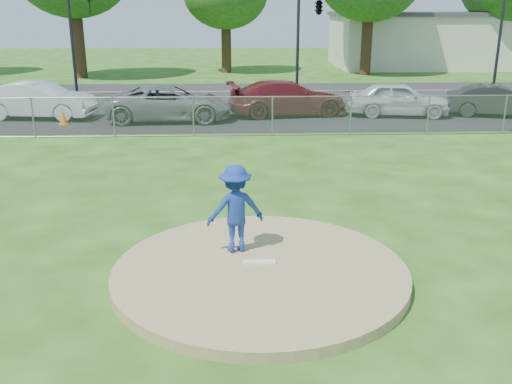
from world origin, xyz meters
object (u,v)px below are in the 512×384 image
at_px(parked_car_white, 39,100).
at_px(parked_car_gray, 170,103).
at_px(commercial_building, 435,39).
at_px(parked_car_darkred, 288,98).
at_px(traffic_cone, 63,117).
at_px(traffic_signal_left, 76,34).
at_px(parked_car_charcoal, 496,101).
at_px(traffic_signal_center, 317,9).
at_px(parked_car_pearl, 399,99).
at_px(pitcher, 235,209).
at_px(traffic_signal_right, 505,33).

distance_m(parked_car_white, parked_car_gray, 5.84).
bearing_deg(commercial_building, parked_car_white, -138.55).
height_order(parked_car_white, parked_car_gray, parked_car_white).
bearing_deg(parked_car_darkred, traffic_cone, 92.31).
bearing_deg(traffic_signal_left, parked_car_charcoal, -17.45).
height_order(parked_car_darkred, parked_car_charcoal, parked_car_darkred).
bearing_deg(commercial_building, parked_car_darkred, -122.84).
bearing_deg(traffic_signal_center, parked_car_pearl, -63.92).
bearing_deg(parked_car_darkred, parked_car_charcoal, -101.94).
distance_m(traffic_signal_center, pitcher, 21.94).
xyz_separation_m(traffic_cone, parked_car_pearl, (14.56, 1.47, 0.44)).
distance_m(pitcher, parked_car_white, 17.37).
relative_size(traffic_signal_center, traffic_cone, 8.60).
relative_size(traffic_signal_center, parked_car_darkred, 1.04).
distance_m(traffic_signal_center, traffic_signal_right, 10.34).
xyz_separation_m(traffic_signal_center, parked_car_charcoal, (7.36, -6.31, -3.90)).
bearing_deg(parked_car_darkred, traffic_signal_right, -73.36).
xyz_separation_m(traffic_signal_right, traffic_cone, (-21.85, -7.56, -3.03)).
distance_m(traffic_signal_center, parked_car_pearl, 7.79).
bearing_deg(parked_car_gray, traffic_signal_center, -47.75).
relative_size(parked_car_white, parked_car_charcoal, 1.15).
height_order(traffic_cone, parked_car_charcoal, parked_car_charcoal).
height_order(commercial_building, parked_car_darkred, commercial_building).
height_order(commercial_building, parked_car_charcoal, commercial_building).
bearing_deg(traffic_signal_right, parked_car_darkred, -154.92).
relative_size(traffic_signal_center, traffic_signal_right, 1.00).
bearing_deg(commercial_building, parked_car_charcoal, -101.83).
height_order(traffic_signal_left, parked_car_darkred, traffic_signal_left).
xyz_separation_m(traffic_signal_right, parked_car_gray, (-17.48, -6.83, -2.60)).
height_order(traffic_signal_right, traffic_cone, traffic_signal_right).
distance_m(traffic_signal_right, parked_car_white, 24.20).
relative_size(commercial_building, parked_car_white, 3.37).
relative_size(traffic_signal_left, parked_car_white, 1.15).
relative_size(traffic_signal_left, pitcher, 3.26).
height_order(traffic_signal_left, parked_car_gray, traffic_signal_left).
xyz_separation_m(traffic_signal_center, pitcher, (-4.41, -21.20, -3.55)).
height_order(traffic_signal_right, parked_car_white, traffic_signal_right).
height_order(commercial_building, pitcher, commercial_building).
distance_m(traffic_signal_center, parked_car_gray, 10.65).
xyz_separation_m(traffic_signal_center, parked_car_gray, (-7.21, -6.83, -3.85)).
distance_m(parked_car_gray, parked_car_darkred, 5.32).
bearing_deg(commercial_building, pitcher, -113.84).
xyz_separation_m(commercial_building, parked_car_gray, (-19.24, -22.83, -1.40)).
xyz_separation_m(traffic_cone, parked_car_darkred, (9.58, 1.82, 0.45)).
bearing_deg(pitcher, parked_car_pearl, -129.53).
xyz_separation_m(traffic_signal_left, parked_car_gray, (5.52, -6.83, -2.60)).
relative_size(commercial_building, traffic_signal_right, 2.93).
bearing_deg(parked_car_white, traffic_signal_right, -68.15).
height_order(traffic_cone, parked_car_white, parked_car_white).
xyz_separation_m(parked_car_gray, parked_car_pearl, (10.19, 0.74, 0.02)).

